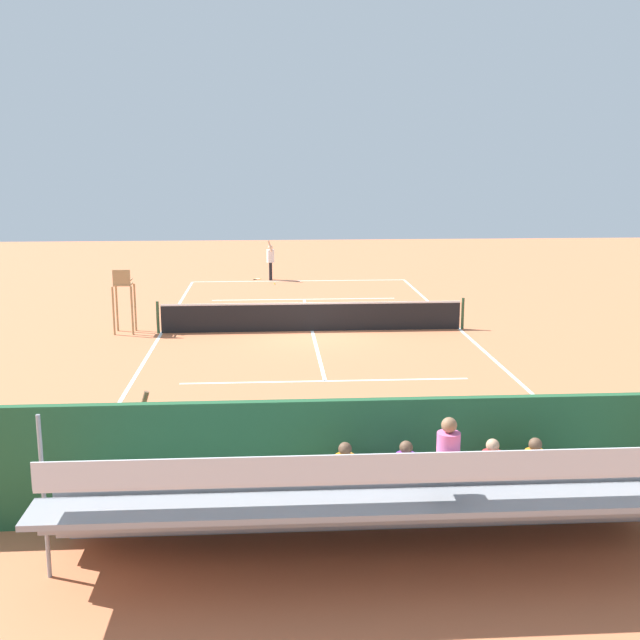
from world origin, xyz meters
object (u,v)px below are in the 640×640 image
Objects in this scene: tennis_racket at (258,279)px; tennis_ball_near at (275,284)px; umpire_chair at (123,294)px; equipment_bag at (427,491)px; bleacher_stand at (379,501)px; tennis_player at (270,259)px; line_judge at (142,448)px; tennis_net at (312,316)px; courtside_bench at (534,464)px.

tennis_ball_near reaches higher than tennis_racket.
tennis_ball_near is at bearing -116.85° from umpire_chair.
equipment_bag is 25.30m from tennis_racket.
bleacher_stand is 25.39m from tennis_ball_near.
tennis_player is at bearing -86.91° from bleacher_stand.
tennis_racket is 25.06m from line_judge.
tennis_player is at bearing -95.09° from line_judge.
bleacher_stand is (-0.10, 15.31, 0.39)m from tennis_net.
equipment_bag is at bearing 95.07° from tennis_net.
tennis_net is at bearing -77.01° from courtside_bench.
courtside_bench is 3.19× the size of tennis_racket.
tennis_net reaches higher than equipment_bag.
tennis_player is 1.66m from tennis_ball_near.
bleacher_stand is at bearing 60.22° from equipment_bag.
line_judge is at bearing 84.91° from tennis_player.
tennis_net is 6.25m from umpire_chair.
tennis_net reaches higher than courtside_bench.
tennis_racket is at bearing -93.60° from line_judge.
tennis_racket is 1.85m from tennis_ball_near.
line_judge is at bearing 0.16° from courtside_bench.
tennis_net is 11.88m from tennis_racket.
courtside_bench is 0.93× the size of tennis_player.
tennis_racket is at bearing -64.51° from tennis_ball_near.
courtside_bench is at bearing -176.07° from equipment_bag.
tennis_player is 29.18× the size of tennis_ball_near.
umpire_chair is 11.22m from tennis_ball_near.
bleacher_stand is 16.64m from umpire_chair.
tennis_net is 156.06× the size of tennis_ball_near.
equipment_bag is (-7.39, 13.49, -1.13)m from umpire_chair.
line_judge is (3.63, -2.02, 0.12)m from bleacher_stand.
tennis_player is 3.41× the size of tennis_racket.
tennis_net is 13.76m from line_judge.
tennis_racket is (1.96, -11.71, -0.49)m from tennis_net.
equipment_bag is at bearing 97.16° from tennis_racket.
courtside_bench is at bearing 101.37° from tennis_racket.
equipment_bag is at bearing 3.93° from courtside_bench.
bleacher_stand reaches higher than line_judge.
equipment_bag is at bearing 118.71° from umpire_chair.
tennis_net is at bearing 179.16° from umpire_chair.
line_judge is (-2.66, 13.38, -0.30)m from umpire_chair.
bleacher_stand reaches higher than tennis_ball_near.
umpire_chair reaches higher than courtside_bench.
equipment_bag is 23.55m from tennis_ball_near.
tennis_racket is at bearing -29.20° from tennis_player.
equipment_bag is 1.59× the size of tennis_racket.
courtside_bench is 25.48m from tennis_racket.
bleacher_stand is at bearing 90.36° from tennis_net.
tennis_player is 1.23m from tennis_racket.
bleacher_stand is 2.32m from equipment_bag.
bleacher_stand reaches higher than equipment_bag.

